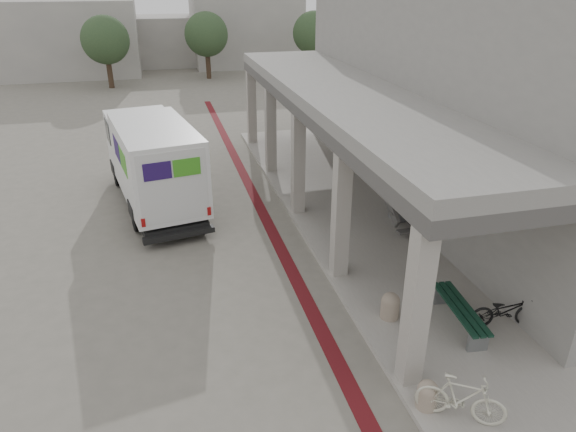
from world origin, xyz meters
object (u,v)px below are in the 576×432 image
object	(u,v)px
bicycle_black	(505,310)
utility_cabinet	(400,206)
bench	(460,312)
bicycle_cream	(461,399)
fedex_truck	(152,160)

from	to	relation	value
bicycle_black	utility_cabinet	bearing A→B (deg)	7.22
bench	utility_cabinet	world-z (taller)	utility_cabinet
bicycle_black	bicycle_cream	xyz separation A→B (m)	(-2.35, -2.11, 0.06)
fedex_truck	bench	bearing A→B (deg)	-64.59
bench	bicycle_black	distance (m)	0.96
bench	utility_cabinet	size ratio (longest dim) A/B	2.31
fedex_truck	bicycle_cream	distance (m)	12.16
bicycle_black	bicycle_cream	distance (m)	3.15
fedex_truck	utility_cabinet	size ratio (longest dim) A/B	7.94
utility_cabinet	bicycle_cream	bearing A→B (deg)	-117.24
bench	bicycle_cream	size ratio (longest dim) A/B	1.36
bicycle_black	bicycle_cream	bearing A→B (deg)	140.70
fedex_truck	bicycle_cream	world-z (taller)	fedex_truck
utility_cabinet	bench	bearing A→B (deg)	-110.67
utility_cabinet	bicycle_black	world-z (taller)	utility_cabinet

